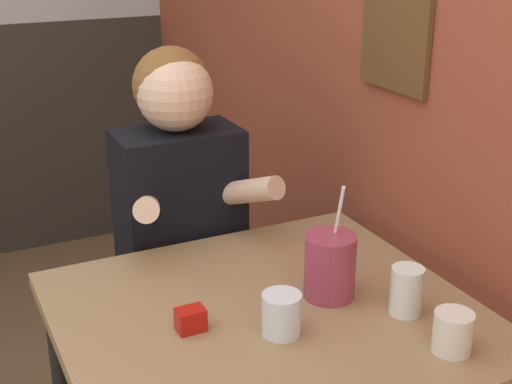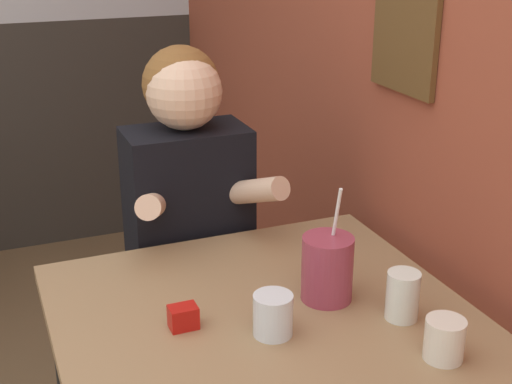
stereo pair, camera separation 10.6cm
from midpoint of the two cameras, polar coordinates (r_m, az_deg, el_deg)
main_table at (r=1.63m, az=2.48°, el=-11.74°), size 0.90×0.84×0.73m
person_seated at (r=2.08m, az=-3.88°, el=-4.37°), size 0.42×0.41×1.23m
cocktail_pitcher at (r=1.62m, az=7.59°, el=-6.09°), size 0.12×0.12×0.27m
glass_near_pitcher at (r=1.49m, az=3.42°, el=-9.81°), size 0.08×0.08×0.09m
glass_center at (r=1.59m, az=13.55°, el=-8.09°), size 0.07×0.07×0.11m
glass_far_side at (r=1.48m, az=16.87°, el=-11.25°), size 0.08×0.08×0.09m
condiment_ketchup at (r=1.53m, az=-3.84°, el=-9.99°), size 0.06×0.04×0.05m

